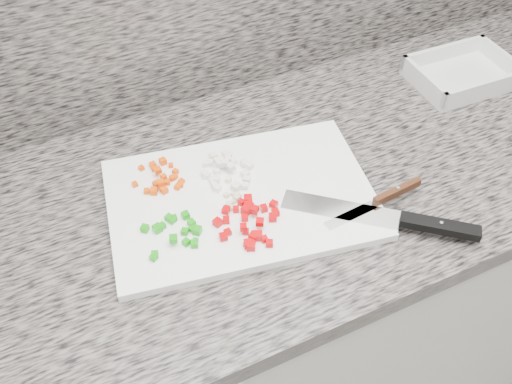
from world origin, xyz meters
TOP-DOWN VIEW (x-y plane):
  - cabinet at (0.00, 1.44)m, footprint 3.92×0.62m
  - countertop at (0.00, 1.44)m, footprint 3.96×0.64m
  - cutting_board at (-0.09, 1.41)m, footprint 0.52×0.39m
  - carrot_pile at (-0.20, 1.51)m, footprint 0.09×0.09m
  - onion_pile at (-0.09, 1.48)m, footprint 0.10×0.11m
  - green_pepper_pile at (-0.22, 1.38)m, footprint 0.10×0.09m
  - red_pepper_pile at (-0.10, 1.35)m, footprint 0.12×0.12m
  - garlic_pile at (-0.11, 1.41)m, footprint 0.04×0.04m
  - chef_knife at (0.14, 1.24)m, footprint 0.28×0.25m
  - paring_knife at (0.14, 1.29)m, footprint 0.20×0.03m
  - tray at (0.51, 1.54)m, footprint 0.23×0.17m

SIDE VIEW (x-z plane):
  - cabinet at x=0.00m, z-range 0.00..0.86m
  - countertop at x=0.00m, z-range 0.86..0.90m
  - cutting_board at x=-0.09m, z-range 0.90..0.92m
  - tray at x=0.51m, z-range 0.89..0.94m
  - garlic_pile at x=-0.11m, z-range 0.92..0.92m
  - chef_knife at x=0.14m, z-range 0.91..0.93m
  - paring_knife at x=0.14m, z-range 0.91..0.93m
  - green_pepper_pile at x=-0.22m, z-range 0.91..0.93m
  - carrot_pile at x=-0.20m, z-range 0.91..0.93m
  - red_pepper_pile at x=-0.10m, z-range 0.91..0.93m
  - onion_pile at x=-0.09m, z-range 0.91..0.93m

